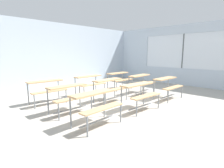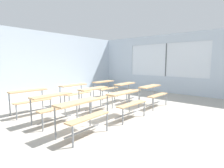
{
  "view_description": "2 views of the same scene",
  "coord_description": "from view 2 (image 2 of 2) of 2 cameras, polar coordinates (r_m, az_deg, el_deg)",
  "views": [
    {
      "loc": [
        -3.8,
        -3.3,
        1.6
      ],
      "look_at": [
        0.21,
        0.74,
        0.59
      ],
      "focal_mm": 28.0,
      "sensor_mm": 36.0,
      "label": 1
    },
    {
      "loc": [
        -3.8,
        -3.3,
        1.6
      ],
      "look_at": [
        1.05,
        0.84,
        0.79
      ],
      "focal_mm": 28.0,
      "sensor_mm": 36.0,
      "label": 2
    }
  ],
  "objects": [
    {
      "name": "desk_bench_r1c2",
      "position": [
        7.04,
        4.97,
        -1.27
      ],
      "size": [
        1.13,
        0.64,
        0.74
      ],
      "rotation": [
        0.0,
        0.0,
        0.05
      ],
      "color": "tan",
      "rests_on": "ground"
    },
    {
      "name": "desk_bench_r1c1",
      "position": [
        5.79,
        -5.35,
        -3.12
      ],
      "size": [
        1.11,
        0.61,
        0.74
      ],
      "rotation": [
        0.0,
        0.0,
        0.02
      ],
      "color": "tan",
      "rests_on": "ground"
    },
    {
      "name": "desk_bench_r0c2",
      "position": [
        6.44,
        13.1,
        -2.23
      ],
      "size": [
        1.11,
        0.6,
        0.74
      ],
      "rotation": [
        0.0,
        0.0,
        -0.01
      ],
      "color": "tan",
      "rests_on": "ground"
    },
    {
      "name": "desk_bench_r0c0",
      "position": [
        3.89,
        -9.92,
        -8.35
      ],
      "size": [
        1.12,
        0.64,
        0.74
      ],
      "rotation": [
        0.0,
        0.0,
        0.04
      ],
      "color": "tan",
      "rests_on": "ground"
    },
    {
      "name": "desk_bench_r1c0",
      "position": [
        4.82,
        -18.38,
        -5.57
      ],
      "size": [
        1.1,
        0.6,
        0.74
      ],
      "rotation": [
        0.0,
        0.0,
        0.01
      ],
      "color": "tan",
      "rests_on": "ground"
    },
    {
      "name": "desk_bench_r0c1",
      "position": [
        5.0,
        4.54,
        -4.76
      ],
      "size": [
        1.12,
        0.63,
        0.74
      ],
      "rotation": [
        0.0,
        0.0,
        -0.04
      ],
      "color": "tan",
      "rests_on": "ground"
    },
    {
      "name": "wall_right",
      "position": [
        9.35,
        20.77,
        5.82
      ],
      "size": [
        0.12,
        9.0,
        3.0
      ],
      "color": "silver",
      "rests_on": "ground"
    },
    {
      "name": "desk_bench_r2c0",
      "position": [
        5.9,
        -25.22,
        -3.59
      ],
      "size": [
        1.13,
        0.65,
        0.74
      ],
      "rotation": [
        0.0,
        0.0,
        -0.05
      ],
      "color": "tan",
      "rests_on": "ground"
    },
    {
      "name": "ground",
      "position": [
        5.29,
        -0.5,
        -10.67
      ],
      "size": [
        10.0,
        9.0,
        0.05
      ],
      "primitive_type": "cube",
      "color": "#ADA89E"
    },
    {
      "name": "desk_bench_r2c1",
      "position": [
        6.76,
        -11.93,
        -1.75
      ],
      "size": [
        1.1,
        0.59,
        0.74
      ],
      "rotation": [
        0.0,
        0.0,
        0.0
      ],
      "color": "tan",
      "rests_on": "ground"
    },
    {
      "name": "desk_bench_r2c2",
      "position": [
        7.8,
        -2.23,
        -0.42
      ],
      "size": [
        1.1,
        0.6,
        0.74
      ],
      "rotation": [
        0.0,
        0.0,
        0.01
      ],
      "color": "tan",
      "rests_on": "ground"
    },
    {
      "name": "wall_back",
      "position": [
        8.68,
        -23.71,
        5.96
      ],
      "size": [
        10.0,
        0.12,
        3.0
      ],
      "primitive_type": "cube",
      "color": "silver",
      "rests_on": "ground"
    }
  ]
}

